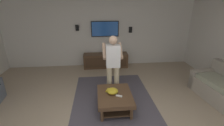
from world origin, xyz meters
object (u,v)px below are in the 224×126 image
Objects in this scene: person_standing at (113,62)px; vase_round at (108,51)px; remote_white at (119,96)px; wall_speaker_left at (130,30)px; wall_speaker_right at (77,28)px; coffee_table at (115,98)px; book at (111,91)px; tv at (105,29)px; bowl at (113,91)px; media_console at (106,60)px.

person_standing is 2.02m from vase_round.
wall_speaker_left is at bearing 101.55° from remote_white.
vase_round is 1.00× the size of wall_speaker_right.
vase_round is (2.00, -0.01, -0.27)m from person_standing.
coffee_table is 4.55× the size of book.
tv is 0.64× the size of person_standing.
bowl is at bearing 159.18° from remote_white.
wall_speaker_right is at bearing -103.77° from media_console.
remote_white is 0.28m from book.
media_console is (2.68, 0.04, -0.02)m from coffee_table.
vase_round is at bearing -101.58° from wall_speaker_right.
bowl is 2.67m from vase_round.
media_console reaches higher than remote_white.
tv reaches higher than remote_white.
coffee_table is 3.28m from wall_speaker_left.
wall_speaker_left is at bearing 90.76° from tv.
person_standing reaches higher than wall_speaker_right.
wall_speaker_right is (2.23, 1.11, 0.59)m from person_standing.
wall_speaker_right reaches higher than bowl.
remote_white is 3.31m from wall_speaker_left.
coffee_table is at bearing -159.79° from wall_speaker_right.
media_console reaches higher than book.
person_standing is at bearing -6.84° from bowl.
bowl is 1.20× the size of book.
person_standing is 7.45× the size of book.
person_standing is 0.96m from remote_white.
tv is at bearing 119.84° from remote_white.
tv is (0.24, -0.00, 1.19)m from media_console.
person_standing reaches higher than media_console.
bowl reaches higher than remote_white.
coffee_table is at bearing 156.59° from remote_white.
coffee_table is at bearing 0.92° from media_console.
remote_white is 0.68× the size of vase_round.
wall_speaker_right is (0.01, 1.04, 0.05)m from tv.
person_standing is 7.45× the size of wall_speaker_right.
tv is 4.77× the size of vase_round.
vase_round reaches higher than coffee_table.
book is (0.13, 0.08, 0.12)m from coffee_table.
media_console is at bearing -0.00° from tv.
media_console is at bearing -64.88° from book.
tv is 3.99× the size of bowl.
book is (0.23, 0.16, 0.01)m from remote_white.
media_console is 7.73× the size of wall_speaker_right.
vase_round is at bearing 104.26° from wall_speaker_left.
media_console is 1.21m from tv.
wall_speaker_left is at bearing -22.04° from person_standing.
media_console is 7.73× the size of vase_round.
tv reaches higher than wall_speaker_right.
coffee_table is 4.55× the size of wall_speaker_right.
media_console is 11.33× the size of remote_white.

